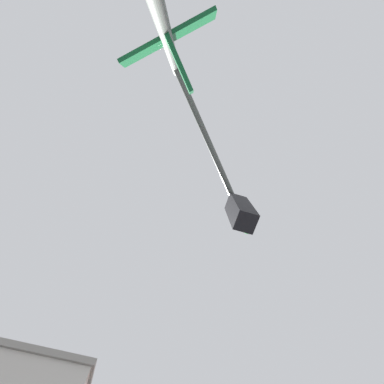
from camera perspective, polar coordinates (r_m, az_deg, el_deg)
traffic_signal_near at (r=2.40m, az=4.80°, el=12.43°), size 2.05×2.28×5.62m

